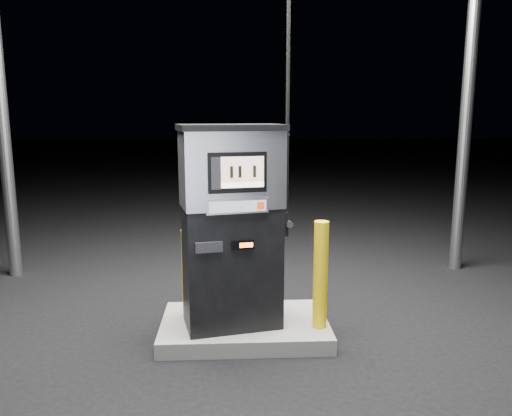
{
  "coord_description": "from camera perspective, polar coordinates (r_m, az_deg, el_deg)",
  "views": [
    {
      "loc": [
        -0.13,
        -4.55,
        2.1
      ],
      "look_at": [
        0.11,
        0.0,
        1.25
      ],
      "focal_mm": 35.0,
      "sensor_mm": 36.0,
      "label": 1
    }
  ],
  "objects": [
    {
      "name": "ground",
      "position": [
        5.02,
        -1.29,
        -14.22
      ],
      "size": [
        80.0,
        80.0,
        0.0
      ],
      "primitive_type": "plane",
      "color": "black",
      "rests_on": "ground"
    },
    {
      "name": "pump_island",
      "position": [
        4.98,
        -1.3,
        -13.44
      ],
      "size": [
        1.6,
        1.0,
        0.15
      ],
      "primitive_type": "cube",
      "color": "slate",
      "rests_on": "ground"
    },
    {
      "name": "fuel_dispenser",
      "position": [
        4.57,
        -2.77,
        -1.96
      ],
      "size": [
        1.08,
        0.73,
        3.89
      ],
      "rotation": [
        0.0,
        0.0,
        0.21
      ],
      "color": "black",
      "rests_on": "pump_island"
    },
    {
      "name": "bollard_left",
      "position": [
        4.96,
        -7.79,
        -7.37
      ],
      "size": [
        0.15,
        0.15,
        0.87
      ],
      "primitive_type": "cylinder",
      "rotation": [
        0.0,
        0.0,
        -0.39
      ],
      "color": "yellow",
      "rests_on": "pump_island"
    },
    {
      "name": "bollard_right",
      "position": [
        4.67,
        7.38,
        -7.6
      ],
      "size": [
        0.14,
        0.14,
        1.01
      ],
      "primitive_type": "cylinder",
      "rotation": [
        0.0,
        0.0,
        -0.07
      ],
      "color": "yellow",
      "rests_on": "pump_island"
    }
  ]
}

